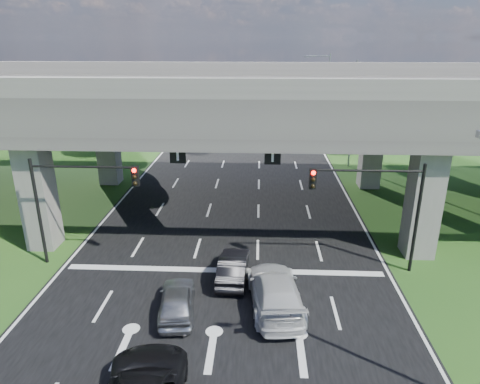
# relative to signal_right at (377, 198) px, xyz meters

# --- Properties ---
(ground) EXTENTS (160.00, 160.00, 0.00)m
(ground) POSITION_rel_signal_right_xyz_m (-7.82, -3.94, -4.19)
(ground) COLOR #1D4215
(ground) RESTS_ON ground
(road) EXTENTS (18.00, 120.00, 0.03)m
(road) POSITION_rel_signal_right_xyz_m (-7.82, 6.06, -4.17)
(road) COLOR black
(road) RESTS_ON ground
(overpass) EXTENTS (80.00, 15.00, 10.00)m
(overpass) POSITION_rel_signal_right_xyz_m (-7.82, 8.06, 3.73)
(overpass) COLOR #353331
(overpass) RESTS_ON ground
(warehouse) EXTENTS (20.00, 10.00, 4.00)m
(warehouse) POSITION_rel_signal_right_xyz_m (-33.82, 31.06, -2.19)
(warehouse) COLOR #9E9E99
(warehouse) RESTS_ON ground
(signal_right) EXTENTS (5.76, 0.54, 6.00)m
(signal_right) POSITION_rel_signal_right_xyz_m (0.00, 0.00, 0.00)
(signal_right) COLOR black
(signal_right) RESTS_ON ground
(signal_left) EXTENTS (5.76, 0.54, 6.00)m
(signal_left) POSITION_rel_signal_right_xyz_m (-15.65, 0.00, 0.00)
(signal_left) COLOR black
(signal_left) RESTS_ON ground
(streetlight_far) EXTENTS (3.38, 0.25, 10.00)m
(streetlight_far) POSITION_rel_signal_right_xyz_m (2.27, 20.06, 1.66)
(streetlight_far) COLOR gray
(streetlight_far) RESTS_ON ground
(streetlight_beyond) EXTENTS (3.38, 0.25, 10.00)m
(streetlight_beyond) POSITION_rel_signal_right_xyz_m (2.27, 36.06, 1.66)
(streetlight_beyond) COLOR gray
(streetlight_beyond) RESTS_ON ground
(tree_left_near) EXTENTS (4.50, 4.50, 7.80)m
(tree_left_near) POSITION_rel_signal_right_xyz_m (-21.78, 22.06, 0.63)
(tree_left_near) COLOR black
(tree_left_near) RESTS_ON ground
(tree_left_mid) EXTENTS (3.91, 3.90, 6.76)m
(tree_left_mid) POSITION_rel_signal_right_xyz_m (-24.78, 30.06, -0.01)
(tree_left_mid) COLOR black
(tree_left_mid) RESTS_ON ground
(tree_left_far) EXTENTS (4.80, 4.80, 8.32)m
(tree_left_far) POSITION_rel_signal_right_xyz_m (-20.78, 38.06, 0.95)
(tree_left_far) COLOR black
(tree_left_far) RESTS_ON ground
(tree_right_near) EXTENTS (4.20, 4.20, 7.28)m
(tree_right_near) POSITION_rel_signal_right_xyz_m (5.22, 24.06, 0.31)
(tree_right_near) COLOR black
(tree_right_near) RESTS_ON ground
(tree_right_mid) EXTENTS (3.91, 3.90, 6.76)m
(tree_right_mid) POSITION_rel_signal_right_xyz_m (8.22, 32.06, -0.01)
(tree_right_mid) COLOR black
(tree_right_mid) RESTS_ON ground
(tree_right_far) EXTENTS (4.50, 4.50, 7.80)m
(tree_right_far) POSITION_rel_signal_right_xyz_m (4.22, 40.06, 0.63)
(tree_right_far) COLOR black
(tree_right_far) RESTS_ON ground
(car_silver) EXTENTS (2.08, 4.11, 1.34)m
(car_silver) POSITION_rel_signal_right_xyz_m (-9.62, -4.31, -3.49)
(car_silver) COLOR #989A9F
(car_silver) RESTS_ON road
(car_dark) EXTENTS (1.54, 4.09, 1.33)m
(car_dark) POSITION_rel_signal_right_xyz_m (-7.28, -1.23, -3.49)
(car_dark) COLOR black
(car_dark) RESTS_ON road
(car_white) EXTENTS (2.87, 5.77, 1.61)m
(car_white) POSITION_rel_signal_right_xyz_m (-5.19, -3.57, -3.35)
(car_white) COLOR #BABABA
(car_white) RESTS_ON road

